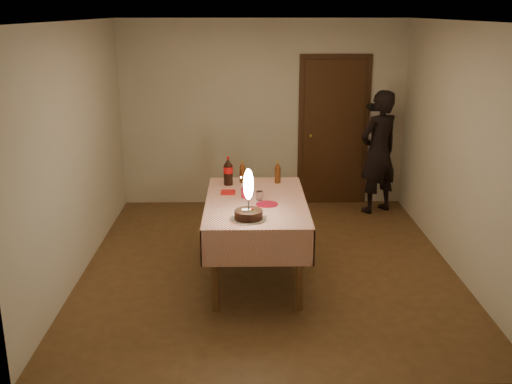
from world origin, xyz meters
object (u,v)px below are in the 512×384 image
at_px(red_cup, 245,193).
at_px(amber_bottle_right, 278,173).
at_px(cola_bottle, 228,171).
at_px(red_plate, 267,204).
at_px(amber_bottle_left, 242,172).
at_px(birthday_cake, 248,206).
at_px(clear_cup, 260,196).
at_px(photographer, 378,152).
at_px(dining_table, 256,211).

xyz_separation_m(red_cup, amber_bottle_right, (0.36, 0.54, 0.07)).
bearing_deg(amber_bottle_right, cola_bottle, -173.65).
distance_m(red_plate, cola_bottle, 0.83).
bearing_deg(amber_bottle_left, birthday_cake, -87.13).
bearing_deg(amber_bottle_right, clear_cup, -109.32).
bearing_deg(clear_cup, amber_bottle_left, 105.26).
xyz_separation_m(clear_cup, photographer, (1.67, 2.11, -0.05)).
distance_m(red_plate, amber_bottle_right, 0.80).
bearing_deg(red_cup, amber_bottle_left, 93.06).
xyz_separation_m(red_cup, cola_bottle, (-0.19, 0.48, 0.10)).
distance_m(red_cup, clear_cup, 0.17).
relative_size(red_cup, photographer, 0.06).
height_order(red_cup, amber_bottle_left, amber_bottle_left).
xyz_separation_m(red_cup, clear_cup, (0.15, -0.08, -0.01)).
relative_size(red_plate, amber_bottle_left, 0.86).
relative_size(clear_cup, photographer, 0.05).
xyz_separation_m(red_plate, amber_bottle_right, (0.15, 0.78, 0.11)).
height_order(clear_cup, cola_bottle, cola_bottle).
bearing_deg(red_cup, cola_bottle, 111.22).
distance_m(red_plate, clear_cup, 0.18).
bearing_deg(red_plate, amber_bottle_left, 107.11).
relative_size(clear_cup, amber_bottle_left, 0.35).
xyz_separation_m(dining_table, red_plate, (0.11, -0.14, 0.12)).
height_order(amber_bottle_left, amber_bottle_right, same).
xyz_separation_m(birthday_cake, red_plate, (0.19, 0.43, -0.12)).
xyz_separation_m(dining_table, photographer, (1.71, 2.13, 0.11)).
bearing_deg(amber_bottle_left, amber_bottle_right, -4.30).
bearing_deg(cola_bottle, clear_cup, -59.24).
height_order(clear_cup, amber_bottle_right, amber_bottle_right).
bearing_deg(dining_table, clear_cup, 16.08).
relative_size(dining_table, clear_cup, 19.11).
bearing_deg(red_cup, birthday_cake, -87.30).
bearing_deg(clear_cup, photographer, 51.66).
height_order(red_plate, cola_bottle, cola_bottle).
height_order(red_plate, red_cup, red_cup).
height_order(red_plate, amber_bottle_right, amber_bottle_right).
xyz_separation_m(red_cup, photographer, (1.82, 2.03, -0.05)).
bearing_deg(photographer, dining_table, -128.81).
xyz_separation_m(birthday_cake, amber_bottle_left, (-0.06, 1.23, -0.01)).
bearing_deg(photographer, amber_bottle_right, -134.23).
height_order(birthday_cake, red_plate, birthday_cake).
relative_size(birthday_cake, amber_bottle_left, 1.88).
xyz_separation_m(red_plate, amber_bottle_left, (-0.25, 0.80, 0.11)).
bearing_deg(photographer, birthday_cake, -123.56).
relative_size(amber_bottle_right, photographer, 0.15).
relative_size(birthday_cake, amber_bottle_right, 1.88).
height_order(birthday_cake, clear_cup, birthday_cake).
height_order(red_cup, cola_bottle, cola_bottle).
distance_m(red_plate, photographer, 2.78).
bearing_deg(photographer, red_plate, -125.21).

